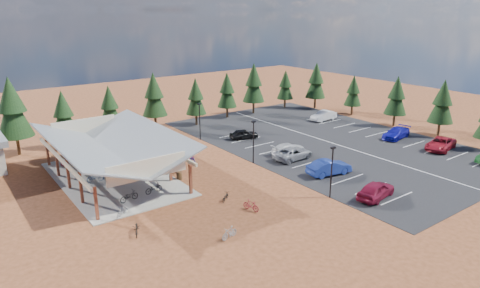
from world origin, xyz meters
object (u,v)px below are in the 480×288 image
Objects in this scene: bike_3 at (68,161)px; car_4 at (244,134)px; bike_pavilion at (111,145)px; bike_12 at (225,197)px; bike_0 at (129,196)px; car_0 at (376,190)px; car_6 at (441,144)px; trash_bin_0 at (179,176)px; bike_2 at (95,177)px; bike_14 at (193,159)px; bike_16 at (173,171)px; bike_1 at (95,180)px; lamp_post_0 at (332,169)px; bike_7 at (97,154)px; car_1 at (329,167)px; car_3 at (289,149)px; bike_5 at (147,173)px; car_9 at (324,116)px; lamp_post_1 at (253,139)px; bike_9 at (122,211)px; car_7 at (396,133)px; bike_13 at (229,233)px; bike_8 at (137,229)px; lamp_post_2 at (200,119)px; car_2 at (293,153)px; bike_6 at (128,159)px.

bike_3 is 23.12m from car_4.
bike_pavilion is 11.51× the size of bike_3.
bike_0 is at bearing 18.80° from bike_12.
car_0 reaches higher than car_6.
bike_2 is (-7.46, 4.51, 0.11)m from trash_bin_0.
bike_pavilion is 21.56× the size of trash_bin_0.
bike_16 is (-3.69, -2.06, -0.06)m from bike_14.
bike_2 is at bearing -35.98° from bike_1.
lamp_post_0 is 28.67m from bike_7.
car_1 reaches higher than car_3.
bike_pavilion is 12.92× the size of bike_5.
lamp_post_0 reaches higher than trash_bin_0.
trash_bin_0 is 0.52× the size of bike_2.
car_9 is at bearing 15.40° from trash_bin_0.
car_4 is 25.77m from car_6.
bike_14 is at bearing 49.85° from car_1.
lamp_post_1 is at bearing 90.00° from lamp_post_0.
bike_pavilion reaches higher than bike_9.
bike_5 is 35.12m from car_7.
bike_5 is 6.53m from bike_14.
bike_pavilion reaches higher than bike_2.
bike_3 is at bearing -9.79° from bike_12.
lamp_post_0 is 12.47m from bike_13.
bike_7 is (-14.17, 12.80, -2.44)m from lamp_post_1.
car_3 is at bearing -62.49° from car_9.
car_0 is 0.87× the size of car_6.
bike_0 is 1.05× the size of bike_14.
bike_pavilion is 37.19m from car_9.
bike_2 is at bearing -1.23° from bike_0.
car_3 is 0.96× the size of car_9.
bike_0 is 7.68m from bike_16.
bike_16 is 0.32× the size of car_0.
bike_1 reaches higher than bike_9.
bike_0 is at bearing 96.66° from bike_8.
bike_pavilion is 16.57m from lamp_post_2.
bike_1 is at bearing -174.90° from bike_3.
bike_1 is at bearing 153.92° from trash_bin_0.
car_2 is (20.67, -0.27, 0.18)m from bike_0.
bike_5 is 0.97× the size of bike_16.
car_4 is at bearing -95.55° from bike_9.
bike_3 is at bearing 93.70° from car_4.
car_7 is at bearing -8.12° from trash_bin_0.
bike_3 is 0.94× the size of bike_14.
bike_6 is 1.10× the size of bike_16.
bike_2 reaches higher than trash_bin_0.
car_4 is 0.78× the size of car_7.
bike_13 is at bearing -17.69° from bike_8.
bike_9 is 40.68m from car_6.
bike_13 is at bearing -101.70° from trash_bin_0.
car_1 reaches higher than bike_14.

